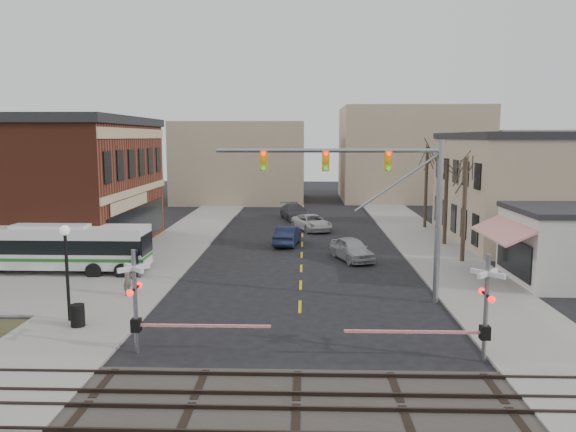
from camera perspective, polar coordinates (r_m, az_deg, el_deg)
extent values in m
plane|color=black|center=(25.56, 1.17, -10.54)|extent=(160.00, 160.00, 0.00)
cube|color=gray|center=(46.01, -10.47, -2.24)|extent=(5.00, 60.00, 0.12)
cube|color=gray|center=(45.90, 13.41, -2.35)|extent=(5.00, 60.00, 0.12)
cube|color=#332D28|center=(18.14, 0.87, -18.51)|extent=(160.00, 5.00, 0.06)
cube|color=#2D231E|center=(18.53, 0.89, -17.60)|extent=(160.00, 0.08, 0.14)
cube|color=#2D231E|center=(19.84, 0.96, -15.81)|extent=(160.00, 0.08, 0.14)
cube|color=#2D231E|center=(17.67, 0.84, -18.95)|extent=(160.00, 0.08, 0.14)
cube|color=tan|center=(42.21, -15.02, 2.52)|extent=(0.10, 15.00, 0.50)
cube|color=tan|center=(42.04, -15.22, 8.09)|extent=(0.10, 15.00, 0.70)
cube|color=black|center=(42.51, -14.90, -0.83)|extent=(0.08, 13.00, 2.60)
cube|color=red|center=(33.49, 20.87, -1.34)|extent=(1.68, 6.00, 0.87)
cylinder|color=#382B21|center=(37.94, 17.46, 0.61)|extent=(0.28, 0.28, 6.75)
cylinder|color=#382B21|center=(43.80, 15.73, 1.33)|extent=(0.28, 0.28, 6.30)
cylinder|color=#382B21|center=(51.56, 13.84, 2.86)|extent=(0.28, 0.28, 7.20)
cube|color=silver|center=(36.40, -22.64, -2.86)|extent=(11.14, 2.47, 2.43)
cube|color=black|center=(36.37, -22.65, -2.63)|extent=(11.18, 2.51, 0.83)
cube|color=#246C26|center=(36.51, -22.59, -3.78)|extent=(11.18, 2.51, 0.19)
cylinder|color=black|center=(36.63, -22.54, -4.70)|extent=(0.94, 2.42, 0.93)
cylinder|color=gray|center=(28.25, 15.01, -0.68)|extent=(0.28, 0.28, 8.00)
cylinder|color=gray|center=(27.22, 4.08, 6.66)|extent=(10.79, 0.20, 0.20)
cube|color=gold|center=(27.50, 10.14, 5.52)|extent=(0.35, 0.30, 1.00)
cube|color=gold|center=(27.23, 3.85, 5.61)|extent=(0.35, 0.30, 1.00)
cube|color=gold|center=(27.29, -2.49, 5.62)|extent=(0.35, 0.30, 1.00)
cylinder|color=gray|center=(22.05, -15.26, -8.42)|extent=(0.16, 0.16, 4.00)
cube|color=silver|center=(21.73, -15.39, -5.13)|extent=(1.00, 1.00, 0.18)
cube|color=silver|center=(21.73, -15.39, -5.13)|extent=(1.00, 1.00, 0.18)
sphere|color=#FF0C0C|center=(21.41, -15.74, -7.55)|extent=(0.26, 0.26, 0.26)
sphere|color=#FF0C0C|center=(22.43, -14.90, -6.81)|extent=(0.26, 0.26, 0.26)
cube|color=black|center=(22.32, -15.18, -10.64)|extent=(0.35, 0.35, 0.50)
cube|color=#FF0C0C|center=(21.72, -8.48, -10.97)|extent=(5.00, 0.10, 0.10)
cylinder|color=gray|center=(21.71, 19.47, -8.87)|extent=(0.16, 0.16, 4.00)
cube|color=silver|center=(21.38, 19.63, -5.53)|extent=(1.00, 1.00, 0.18)
cube|color=silver|center=(21.38, 19.63, -5.53)|extent=(1.00, 1.00, 0.18)
sphere|color=#FF0C0C|center=(21.07, 19.99, -7.99)|extent=(0.26, 0.26, 0.26)
sphere|color=#FF0C0C|center=(22.08, 19.10, -7.22)|extent=(0.26, 0.26, 0.26)
cube|color=black|center=(21.98, 19.36, -11.11)|extent=(0.35, 0.35, 0.50)
cube|color=#FF0C0C|center=(21.35, 12.56, -11.41)|extent=(5.00, 0.10, 0.10)
cylinder|color=black|center=(26.44, -21.50, -5.84)|extent=(0.14, 0.14, 3.88)
sphere|color=silver|center=(26.04, -21.73, -1.36)|extent=(0.44, 0.44, 0.44)
cylinder|color=black|center=(25.90, -20.59, -9.43)|extent=(0.60, 0.60, 0.95)
imported|color=#999A9D|center=(37.62, 6.50, -3.36)|extent=(3.11, 4.77, 1.51)
imported|color=#18233E|center=(42.63, -0.06, -2.01)|extent=(2.07, 4.53, 1.44)
imported|color=silver|center=(49.40, 2.43, -0.67)|extent=(4.00, 5.45, 1.38)
imported|color=#414046|center=(55.79, 0.68, 0.41)|extent=(3.40, 5.63, 1.53)
imported|color=#5C524A|center=(29.95, -15.98, -6.17)|extent=(0.56, 0.70, 1.67)
imported|color=#2C2C4D|center=(33.34, -15.12, -4.70)|extent=(1.03, 1.02, 1.68)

